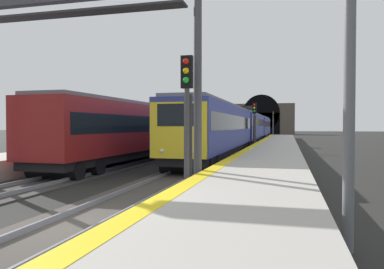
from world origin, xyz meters
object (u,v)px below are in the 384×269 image
at_px(train_main_approaching, 247,127).
at_px(train_adjacent_platform, 182,128).
at_px(catenary_mast_near, 348,30).
at_px(railway_signal_far, 273,122).
at_px(railway_signal_near, 187,113).
at_px(overhead_signal_gantry, 82,40).
at_px(railway_signal_mid, 255,122).

xyz_separation_m(train_main_approaching, train_adjacent_platform, (-12.44, 5.03, -0.05)).
xyz_separation_m(train_adjacent_platform, catenary_mast_near, (-26.78, -11.12, 2.05)).
bearing_deg(train_adjacent_platform, train_main_approaching, -20.56).
height_order(train_adjacent_platform, railway_signal_far, railway_signal_far).
height_order(railway_signal_near, overhead_signal_gantry, overhead_signal_gantry).
xyz_separation_m(overhead_signal_gantry, catenary_mast_near, (-4.76, -8.61, -1.37)).
relative_size(railway_signal_far, catenary_mast_near, 0.66).
bearing_deg(overhead_signal_gantry, railway_signal_far, -3.54).
height_order(train_adjacent_platform, railway_signal_near, train_adjacent_platform).
bearing_deg(overhead_signal_gantry, railway_signal_near, -101.23).
distance_m(railway_signal_near, railway_signal_far, 70.62).
relative_size(train_main_approaching, railway_signal_mid, 13.16).
bearing_deg(catenary_mast_near, train_adjacent_platform, 22.55).
height_order(train_main_approaching, railway_signal_mid, train_main_approaching).
bearing_deg(railway_signal_near, catenary_mast_near, 47.77).
distance_m(train_main_approaching, railway_signal_mid, 10.66).
relative_size(overhead_signal_gantry, catenary_mast_near, 1.09).
height_order(train_main_approaching, train_adjacent_platform, train_main_approaching).
bearing_deg(railway_signal_far, train_main_approaching, -2.92).
xyz_separation_m(railway_signal_far, catenary_mast_near, (-74.52, -4.30, 1.07)).
bearing_deg(railway_signal_mid, train_adjacent_platform, -74.05).
distance_m(train_adjacent_platform, railway_signal_mid, 7.12).
bearing_deg(train_adjacent_platform, railway_signal_far, -6.70).
bearing_deg(overhead_signal_gantry, train_adjacent_platform, 6.51).
xyz_separation_m(railway_signal_near, railway_signal_far, (70.62, -0.00, 0.35)).
distance_m(train_main_approaching, catenary_mast_near, 39.75).
height_order(train_adjacent_platform, catenary_mast_near, catenary_mast_near).
bearing_deg(train_main_approaching, railway_signal_mid, 9.46).
height_order(railway_signal_far, overhead_signal_gantry, overhead_signal_gantry).
bearing_deg(overhead_signal_gantry, railway_signal_mid, -10.20).
height_order(train_main_approaching, railway_signal_near, train_main_approaching).
distance_m(train_main_approaching, railway_signal_near, 35.37).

